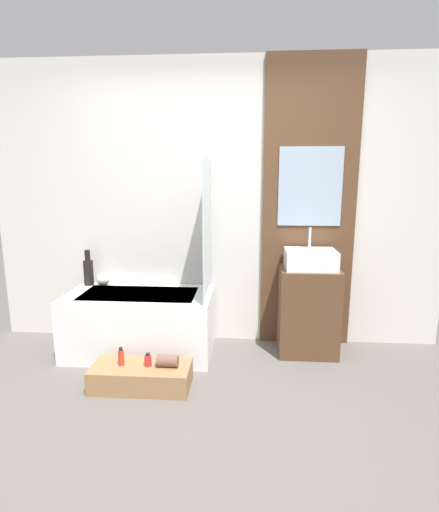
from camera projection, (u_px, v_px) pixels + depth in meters
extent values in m
plane|color=#605B56|center=(194.00, 440.00, 2.43)|extent=(12.00, 12.00, 0.00)
cube|color=silver|center=(215.00, 205.00, 3.70)|extent=(4.20, 0.06, 2.60)
cube|color=brown|center=(309.00, 206.00, 3.59)|extent=(0.83, 0.03, 2.60)
cube|color=#9EB2C6|center=(310.00, 187.00, 3.54)|extent=(0.56, 0.01, 0.69)
cube|color=white|center=(140.00, 323.00, 3.58)|extent=(1.29, 0.67, 0.55)
cube|color=silver|center=(139.00, 294.00, 3.53)|extent=(1.00, 0.47, 0.01)
cube|color=silver|center=(207.00, 229.00, 3.36)|extent=(0.01, 0.63, 1.17)
cube|color=#997047|center=(141.00, 376.00, 3.02)|extent=(0.74, 0.34, 0.18)
cube|color=brown|center=(308.00, 311.00, 3.56)|extent=(0.51, 0.41, 0.78)
cube|color=white|center=(310.00, 259.00, 3.46)|extent=(0.43, 0.34, 0.16)
cylinder|color=silver|center=(310.00, 238.00, 3.52)|extent=(0.02, 0.02, 0.18)
cylinder|color=black|center=(89.00, 273.00, 3.78)|extent=(0.09, 0.09, 0.24)
cylinder|color=black|center=(87.00, 255.00, 3.74)|extent=(0.05, 0.05, 0.10)
sphere|color=silver|center=(103.00, 279.00, 3.76)|extent=(0.13, 0.13, 0.13)
cylinder|color=red|center=(121.00, 358.00, 3.00)|extent=(0.04, 0.04, 0.12)
cylinder|color=black|center=(121.00, 349.00, 2.99)|extent=(0.03, 0.03, 0.03)
cylinder|color=red|center=(148.00, 361.00, 2.99)|extent=(0.05, 0.05, 0.08)
cylinder|color=black|center=(148.00, 354.00, 2.98)|extent=(0.03, 0.03, 0.02)
cylinder|color=brown|center=(168.00, 361.00, 2.98)|extent=(0.16, 0.09, 0.09)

